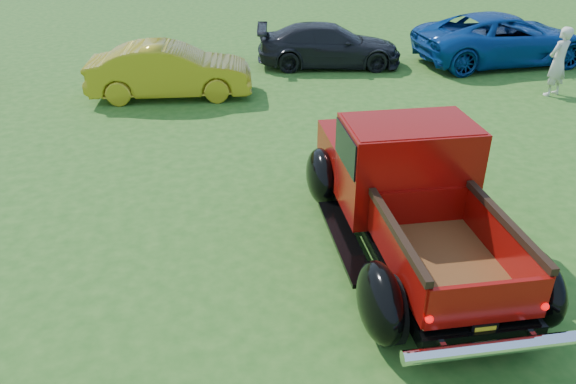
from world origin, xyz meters
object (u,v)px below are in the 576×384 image
object	(u,v)px
show_car_blue	(503,39)
spectator	(558,62)
show_car_yellow	(170,71)
show_car_grey	(329,45)
pickup_truck	(404,187)

from	to	relation	value
show_car_blue	spectator	distance (m)	3.08
show_car_yellow	show_car_grey	bearing A→B (deg)	-61.64
show_car_blue	pickup_truck	bearing A→B (deg)	141.07
pickup_truck	spectator	size ratio (longest dim) A/B	2.93
pickup_truck	show_car_yellow	bearing A→B (deg)	116.06
pickup_truck	spectator	xyz separation A→B (m)	(6.20, 5.91, -0.02)
show_car_yellow	spectator	size ratio (longest dim) A/B	2.33
show_car_yellow	spectator	bearing A→B (deg)	-94.91
show_car_yellow	show_car_blue	xyz separation A→B (m)	(9.94, 1.58, 0.07)
show_car_yellow	show_car_grey	xyz separation A→B (m)	(4.64, 2.12, -0.06)
show_car_blue	spectator	bearing A→B (deg)	173.43
show_car_yellow	spectator	distance (m)	9.90
spectator	show_car_blue	bearing A→B (deg)	-114.77
show_car_grey	pickup_truck	bearing A→B (deg)	-178.45
show_car_yellow	show_car_grey	size ratio (longest dim) A/B	0.96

